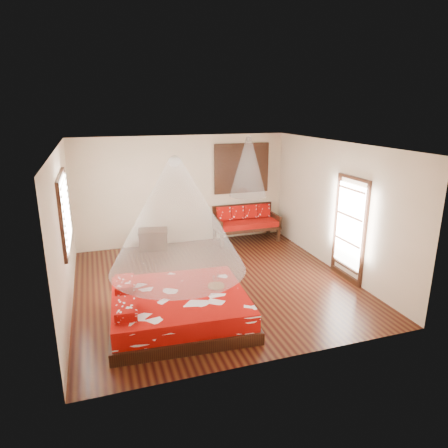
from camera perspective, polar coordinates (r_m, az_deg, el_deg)
The scene contains 10 objects.
room at distance 7.81m, azimuth -1.43°, elevation 0.93°, with size 5.54×5.54×2.84m.
bed at distance 6.87m, azimuth -6.53°, elevation -11.79°, with size 2.42×2.21×0.65m.
daybed at distance 10.72m, azimuth 3.09°, elevation 0.37°, with size 1.71×0.76×0.94m.
storage_chest at distance 10.27m, azimuth -10.07°, elevation -2.15°, with size 0.81×0.64×0.51m.
shutter_panel at distance 10.73m, azimuth 2.54°, elevation 7.95°, with size 1.52×0.06×1.32m.
window_left at distance 7.64m, azimuth -21.76°, elevation 1.70°, with size 0.10×1.74×1.34m.
glazed_door at distance 8.57m, azimuth 17.47°, elevation -0.74°, with size 0.08×1.02×2.16m.
wine_tray at distance 6.95m, azimuth -1.14°, elevation -8.46°, with size 0.29×0.29×0.23m.
mosquito_net_main at distance 6.28m, azimuth -6.80°, elevation 1.17°, with size 2.20×2.20×1.80m, color white.
mosquito_net_daybed at distance 10.29m, azimuth 3.48°, elevation 8.12°, with size 0.95×0.95×1.50m, color white.
Camera 1 is at (-2.18, -7.20, 3.50)m, focal length 32.00 mm.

